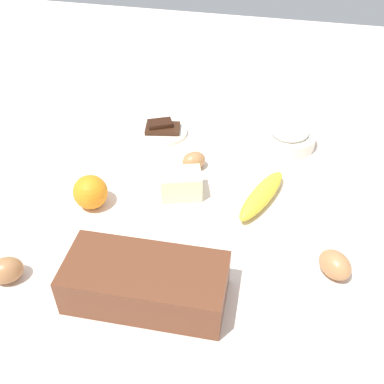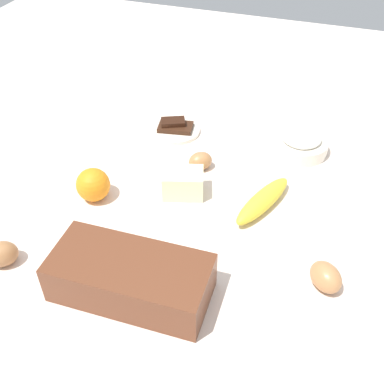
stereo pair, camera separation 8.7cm
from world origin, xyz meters
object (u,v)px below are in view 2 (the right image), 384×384
object	(u,v)px
orange_fruit	(93,185)
egg_near_butter	(200,161)
flour_bowl	(301,143)
chocolate_plate	(175,129)
butter_block	(183,183)
banana	(263,200)
egg_beside_bowl	(326,277)
egg_loose	(2,254)
loaf_pan	(131,277)

from	to	relation	value
orange_fruit	egg_near_butter	size ratio (longest dim) A/B	1.29
flour_bowl	chocolate_plate	bearing A→B (deg)	3.07
egg_near_butter	flour_bowl	bearing A→B (deg)	-145.16
orange_fruit	butter_block	bearing A→B (deg)	-156.62
banana	egg_near_butter	distance (m)	0.19
butter_block	orange_fruit	bearing A→B (deg)	23.38
egg_beside_bowl	egg_loose	distance (m)	0.60
egg_loose	banana	bearing A→B (deg)	-143.57
egg_loose	butter_block	bearing A→B (deg)	-129.58
egg_near_butter	egg_beside_bowl	world-z (taller)	egg_beside_bowl
orange_fruit	butter_block	world-z (taller)	orange_fruit
flour_bowl	chocolate_plate	xyz separation A→B (m)	(0.33, 0.02, -0.02)
egg_loose	chocolate_plate	xyz separation A→B (m)	(-0.15, -0.54, -0.01)
egg_near_butter	egg_loose	distance (m)	0.49
banana	butter_block	size ratio (longest dim) A/B	2.11
orange_fruit	chocolate_plate	xyz separation A→B (m)	(-0.07, -0.31, -0.03)
egg_near_butter	egg_loose	world-z (taller)	egg_loose
egg_beside_bowl	egg_loose	size ratio (longest dim) A/B	1.09
flour_bowl	orange_fruit	world-z (taller)	orange_fruit
loaf_pan	egg_near_butter	bearing A→B (deg)	-91.55
butter_block	chocolate_plate	distance (m)	0.26
loaf_pan	butter_block	distance (m)	0.29
loaf_pan	butter_block	xyz separation A→B (m)	(0.01, -0.29, -0.01)
loaf_pan	chocolate_plate	world-z (taller)	loaf_pan
butter_block	egg_beside_bowl	bearing A→B (deg)	154.04
orange_fruit	flour_bowl	bearing A→B (deg)	-140.72
egg_beside_bowl	chocolate_plate	bearing A→B (deg)	-41.95
loaf_pan	flour_bowl	bearing A→B (deg)	-113.26
egg_beside_bowl	chocolate_plate	world-z (taller)	egg_beside_bowl
loaf_pan	banana	world-z (taller)	loaf_pan
butter_block	egg_near_butter	distance (m)	0.10
orange_fruit	egg_beside_bowl	size ratio (longest dim) A/B	1.10
butter_block	egg_loose	distance (m)	0.40
butter_block	egg_loose	world-z (taller)	butter_block
flour_bowl	egg_near_butter	world-z (taller)	flour_bowl
egg_near_butter	loaf_pan	bearing A→B (deg)	90.11
banana	egg_loose	xyz separation A→B (m)	(0.43, 0.32, 0.00)
orange_fruit	egg_beside_bowl	xyz separation A→B (m)	(-0.51, 0.08, -0.01)
loaf_pan	egg_near_butter	world-z (taller)	loaf_pan
egg_near_butter	chocolate_plate	distance (m)	0.18
loaf_pan	egg_loose	xyz separation A→B (m)	(0.26, 0.02, -0.02)
banana	egg_near_butter	bearing A→B (deg)	-27.33
flour_bowl	butter_block	distance (m)	0.34
butter_block	egg_near_butter	xyz separation A→B (m)	(-0.01, -0.10, -0.01)
butter_block	banana	bearing A→B (deg)	-175.93
orange_fruit	egg_near_butter	world-z (taller)	orange_fruit
flour_bowl	chocolate_plate	world-z (taller)	flour_bowl
flour_bowl	orange_fruit	bearing A→B (deg)	39.28
loaf_pan	chocolate_plate	xyz separation A→B (m)	(0.12, -0.52, -0.03)
flour_bowl	egg_beside_bowl	xyz separation A→B (m)	(-0.11, 0.41, -0.00)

